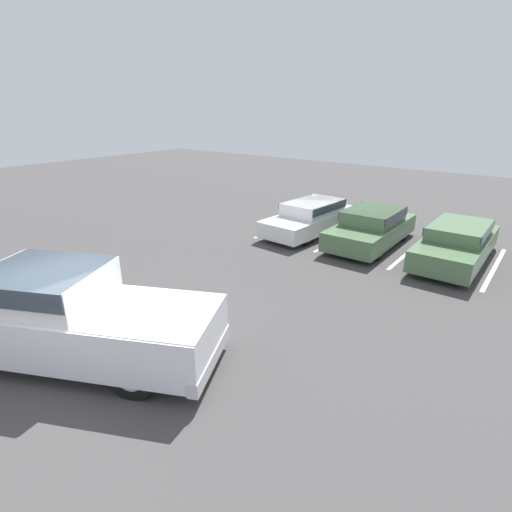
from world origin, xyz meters
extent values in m
plane|color=#423F3F|center=(0.00, 0.00, 0.00)|extent=(60.00, 60.00, 0.00)
cube|color=white|center=(-2.25, 10.46, 0.00)|extent=(0.12, 4.31, 0.01)
cube|color=white|center=(0.35, 10.46, 0.00)|extent=(0.12, 4.31, 0.01)
cube|color=white|center=(2.96, 10.46, 0.00)|extent=(0.12, 4.31, 0.01)
cube|color=white|center=(5.56, 10.46, 0.00)|extent=(0.12, 4.31, 0.01)
cube|color=silver|center=(-0.49, -0.07, 0.75)|extent=(6.29, 4.39, 0.96)
cube|color=silver|center=(-0.76, -0.20, 1.57)|extent=(2.74, 2.56, 0.67)
cube|color=#2D3842|center=(-0.76, -0.20, 1.72)|extent=(2.73, 2.59, 0.37)
cube|color=silver|center=(1.22, 0.76, 1.18)|extent=(2.83, 2.66, 0.14)
cube|color=silver|center=(2.15, 1.22, 0.39)|extent=(1.05, 1.87, 0.28)
cylinder|color=black|center=(0.79, 1.44, 0.44)|extent=(0.94, 0.68, 0.89)
cylinder|color=#ADADB2|center=(0.79, 1.44, 0.44)|extent=(0.59, 0.52, 0.49)
cylinder|color=black|center=(1.48, 0.01, 0.44)|extent=(0.94, 0.68, 0.89)
cylinder|color=#ADADB2|center=(1.48, 0.01, 0.44)|extent=(0.59, 0.52, 0.49)
cylinder|color=black|center=(-2.47, -0.15, 0.44)|extent=(0.94, 0.68, 0.89)
cylinder|color=#ADADB2|center=(-2.47, -0.15, 0.44)|extent=(0.59, 0.52, 0.49)
cube|color=silver|center=(-0.91, 10.23, 0.48)|extent=(2.06, 4.72, 0.59)
cube|color=silver|center=(-0.90, 10.32, 1.02)|extent=(1.70, 2.50, 0.49)
cube|color=#2D3842|center=(-0.90, 10.32, 1.12)|extent=(1.76, 2.46, 0.29)
cylinder|color=black|center=(-0.25, 8.84, 0.33)|extent=(0.25, 0.67, 0.66)
cylinder|color=#ADADB2|center=(-0.25, 8.84, 0.33)|extent=(0.24, 0.38, 0.36)
cylinder|color=black|center=(-1.76, 8.94, 0.33)|extent=(0.25, 0.67, 0.66)
cylinder|color=#ADADB2|center=(-1.76, 8.94, 0.33)|extent=(0.24, 0.38, 0.36)
cylinder|color=black|center=(-0.06, 11.51, 0.33)|extent=(0.25, 0.67, 0.66)
cylinder|color=#ADADB2|center=(-0.06, 11.51, 0.33)|extent=(0.24, 0.38, 0.36)
cylinder|color=black|center=(-1.57, 11.61, 0.33)|extent=(0.25, 0.67, 0.66)
cylinder|color=#ADADB2|center=(-1.57, 11.61, 0.33)|extent=(0.24, 0.38, 0.36)
cube|color=#4C6B47|center=(1.56, 10.25, 0.50)|extent=(1.84, 4.41, 0.65)
cube|color=#4C6B47|center=(1.56, 10.34, 1.07)|extent=(1.62, 2.30, 0.49)
cube|color=#2D3842|center=(1.56, 10.34, 1.17)|extent=(1.69, 2.25, 0.30)
cylinder|color=black|center=(2.35, 8.98, 0.32)|extent=(0.23, 0.65, 0.65)
cylinder|color=#ADADB2|center=(2.35, 8.98, 0.32)|extent=(0.24, 0.36, 0.36)
cylinder|color=black|center=(0.77, 8.97, 0.32)|extent=(0.23, 0.65, 0.65)
cylinder|color=#ADADB2|center=(0.77, 8.97, 0.32)|extent=(0.24, 0.36, 0.36)
cylinder|color=black|center=(2.34, 11.53, 0.32)|extent=(0.23, 0.65, 0.65)
cylinder|color=#ADADB2|center=(2.34, 11.53, 0.32)|extent=(0.24, 0.36, 0.36)
cylinder|color=black|center=(0.77, 11.53, 0.32)|extent=(0.23, 0.65, 0.65)
cylinder|color=#ADADB2|center=(0.77, 11.53, 0.32)|extent=(0.24, 0.36, 0.36)
cube|color=#4C6B47|center=(4.40, 10.29, 0.51)|extent=(1.77, 4.64, 0.65)
cube|color=#4C6B47|center=(4.40, 10.38, 1.05)|extent=(1.56, 2.41, 0.43)
cube|color=#2D3842|center=(4.40, 10.38, 1.13)|extent=(1.63, 2.36, 0.26)
cylinder|color=black|center=(5.16, 8.94, 0.33)|extent=(0.21, 0.66, 0.66)
cylinder|color=#ADADB2|center=(5.16, 8.94, 0.33)|extent=(0.22, 0.36, 0.36)
cylinder|color=black|center=(3.63, 8.94, 0.33)|extent=(0.21, 0.66, 0.66)
cylinder|color=#ADADB2|center=(3.63, 8.94, 0.33)|extent=(0.22, 0.36, 0.36)
cylinder|color=black|center=(5.16, 11.63, 0.33)|extent=(0.21, 0.66, 0.66)
cylinder|color=#ADADB2|center=(5.16, 11.63, 0.33)|extent=(0.22, 0.36, 0.36)
cylinder|color=black|center=(3.63, 11.63, 0.33)|extent=(0.21, 0.66, 0.66)
cylinder|color=#ADADB2|center=(3.63, 11.63, 0.33)|extent=(0.22, 0.36, 0.36)
cube|color=black|center=(-5.36, 1.30, 0.01)|extent=(0.46, 0.46, 0.03)
cone|color=orange|center=(-5.36, 1.30, 0.26)|extent=(0.35, 0.35, 0.51)
camera|label=1|loc=(6.62, -3.24, 4.76)|focal=28.00mm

